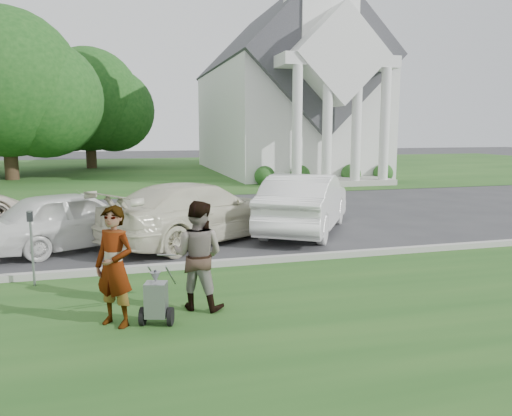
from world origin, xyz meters
name	(u,v)px	position (x,y,z in m)	size (l,w,h in m)	color
ground	(219,274)	(0.00, 0.00, 0.00)	(120.00, 120.00, 0.00)	#333335
grass_strip	(258,331)	(0.00, -3.00, 0.01)	(80.00, 7.00, 0.01)	#1D4819
church_lawn	(148,170)	(0.00, 27.00, 0.01)	(80.00, 30.00, 0.01)	#1D4819
curb	(214,264)	(0.00, 0.55, 0.07)	(80.00, 0.18, 0.15)	#9E9E93
church	(284,84)	(9.00, 23.11, 5.94)	(9.19, 19.00, 24.10)	white
tree_left	(5,90)	(-8.01, 21.99, 5.11)	(10.63, 8.40, 9.71)	#332316
tree_back	(88,104)	(-4.01, 29.99, 4.73)	(9.61, 7.60, 8.89)	#332316
striping_cart	(156,301)	(-1.41, -2.38, 0.39)	(0.66, 1.03, 0.90)	black
person_left	(114,267)	(-1.99, -2.24, 0.90)	(0.66, 0.43, 1.81)	#999999
person_right	(198,256)	(-0.69, -1.84, 0.89)	(0.87, 0.67, 1.78)	#999999
parking_meter_near	(31,239)	(-3.50, 0.14, 0.91)	(0.10, 0.09, 1.44)	gray
car_b	(75,219)	(-2.98, 3.17, 0.73)	(1.72, 4.27, 1.45)	white
car_c	(197,212)	(0.02, 3.15, 0.78)	(2.18, 5.37, 1.56)	beige
car_d	(305,203)	(3.22, 3.65, 0.83)	(1.76, 5.06, 1.67)	white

